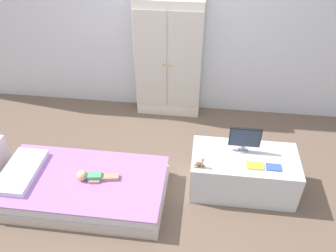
{
  "coord_description": "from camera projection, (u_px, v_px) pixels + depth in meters",
  "views": [
    {
      "loc": [
        0.52,
        -2.25,
        2.59
      ],
      "look_at": [
        0.19,
        0.4,
        0.54
      ],
      "focal_mm": 36.26,
      "sensor_mm": 36.0,
      "label": 1
    }
  ],
  "objects": [
    {
      "name": "book_blue",
      "position": [
        274.0,
        167.0,
        3.06
      ],
      "size": [
        0.14,
        0.09,
        0.01
      ],
      "primitive_type": "cube",
      "color": "blue",
      "rests_on": "tv_stand"
    },
    {
      "name": "pillow",
      "position": [
        21.0,
        171.0,
        3.24
      ],
      "size": [
        0.32,
        0.59,
        0.06
      ],
      "primitive_type": "cube",
      "color": "silver",
      "rests_on": "bed"
    },
    {
      "name": "doll",
      "position": [
        90.0,
        176.0,
        3.18
      ],
      "size": [
        0.39,
        0.15,
        0.1
      ],
      "color": "#4CA375",
      "rests_on": "bed"
    },
    {
      "name": "rocking_horse_toy",
      "position": [
        200.0,
        163.0,
        3.04
      ],
      "size": [
        0.09,
        0.04,
        0.11
      ],
      "color": "#8E6642",
      "rests_on": "tv_stand"
    },
    {
      "name": "bed",
      "position": [
        83.0,
        187.0,
        3.28
      ],
      "size": [
        1.58,
        0.83,
        0.24
      ],
      "color": "beige",
      "rests_on": "ground_plane"
    },
    {
      "name": "ground_plane",
      "position": [
        144.0,
        192.0,
        3.4
      ],
      "size": [
        10.0,
        10.0,
        0.02
      ],
      "primitive_type": "cube",
      "color": "brown"
    },
    {
      "name": "wardrobe",
      "position": [
        169.0,
        61.0,
        4.05
      ],
      "size": [
        0.79,
        0.26,
        1.47
      ],
      "color": "white",
      "rests_on": "ground_plane"
    },
    {
      "name": "book_yellow",
      "position": [
        255.0,
        166.0,
        3.08
      ],
      "size": [
        0.15,
        0.1,
        0.02
      ],
      "primitive_type": "cube",
      "color": "gold",
      "rests_on": "tv_stand"
    },
    {
      "name": "tv_monitor",
      "position": [
        245.0,
        138.0,
        3.16
      ],
      "size": [
        0.29,
        0.1,
        0.26
      ],
      "color": "#99999E",
      "rests_on": "tv_stand"
    },
    {
      "name": "tv_stand",
      "position": [
        243.0,
        173.0,
        3.31
      ],
      "size": [
        1.0,
        0.52,
        0.42
      ],
      "primitive_type": "cube",
      "color": "silver",
      "rests_on": "ground_plane"
    },
    {
      "name": "back_wall",
      "position": [
        164.0,
        4.0,
        3.81
      ],
      "size": [
        6.4,
        0.05,
        2.7
      ],
      "primitive_type": "cube",
      "color": "silver",
      "rests_on": "ground_plane"
    }
  ]
}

